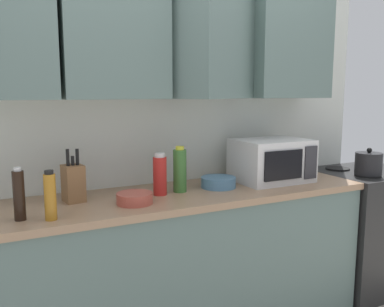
{
  "coord_description": "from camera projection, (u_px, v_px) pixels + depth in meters",
  "views": [
    {
      "loc": [
        -0.94,
        -2.42,
        1.48
      ],
      "look_at": [
        0.14,
        -0.25,
        1.12
      ],
      "focal_mm": 37.87,
      "sensor_mm": 36.0,
      "label": 1
    }
  ],
  "objects": [
    {
      "name": "microwave",
      "position": [
        272.0,
        160.0,
        2.69
      ],
      "size": [
        0.48,
        0.37,
        0.28
      ],
      "color": "silver",
      "rests_on": "counter_run"
    },
    {
      "name": "kettle",
      "position": [
        369.0,
        163.0,
        2.86
      ],
      "size": [
        0.18,
        0.18,
        0.19
      ],
      "color": "black",
      "rests_on": "stove_range"
    },
    {
      "name": "bottle_amber_vinegar",
      "position": [
        50.0,
        196.0,
        1.86
      ],
      "size": [
        0.05,
        0.05,
        0.23
      ],
      "color": "#AD701E",
      "rests_on": "counter_run"
    },
    {
      "name": "counter_run",
      "position": [
        174.0,
        265.0,
        2.44
      ],
      "size": [
        2.44,
        0.63,
        0.9
      ],
      "color": "slate",
      "rests_on": "ground_plane"
    },
    {
      "name": "bottle_red_sauce",
      "position": [
        160.0,
        175.0,
        2.32
      ],
      "size": [
        0.08,
        0.08,
        0.25
      ],
      "color": "red",
      "rests_on": "counter_run"
    },
    {
      "name": "bottle_soy_dark",
      "position": [
        19.0,
        195.0,
        1.86
      ],
      "size": [
        0.05,
        0.05,
        0.25
      ],
      "color": "black",
      "rests_on": "counter_run"
    },
    {
      "name": "bowl_ceramic_small",
      "position": [
        135.0,
        198.0,
        2.15
      ],
      "size": [
        0.19,
        0.19,
        0.06
      ],
      "primitive_type": "cylinder",
      "color": "#B24C3D",
      "rests_on": "counter_run"
    },
    {
      "name": "bowl_mixing_large",
      "position": [
        218.0,
        182.0,
        2.52
      ],
      "size": [
        0.22,
        0.22,
        0.07
      ],
      "primitive_type": "cylinder",
      "color": "teal",
      "rests_on": "counter_run"
    },
    {
      "name": "stove_range",
      "position": [
        364.0,
        227.0,
        3.14
      ],
      "size": [
        0.76,
        0.64,
        0.91
      ],
      "color": "black",
      "rests_on": "ground_plane"
    },
    {
      "name": "wall_back_with_cabinets",
      "position": [
        158.0,
        78.0,
        2.48
      ],
      "size": [
        3.31,
        0.57,
        2.6
      ],
      "color": "silver",
      "rests_on": "ground_plane"
    },
    {
      "name": "knife_block",
      "position": [
        73.0,
        183.0,
        2.19
      ],
      "size": [
        0.12,
        0.13,
        0.29
      ],
      "color": "brown",
      "rests_on": "counter_run"
    },
    {
      "name": "bottle_green_oil",
      "position": [
        180.0,
        170.0,
        2.4
      ],
      "size": [
        0.08,
        0.08,
        0.27
      ],
      "color": "#386B2D",
      "rests_on": "counter_run"
    }
  ]
}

